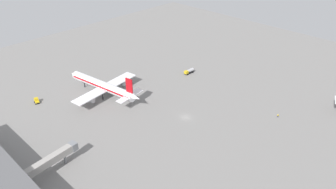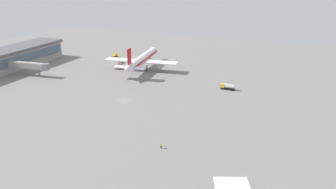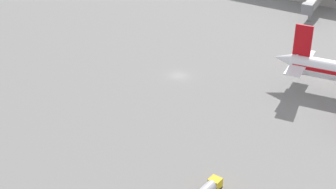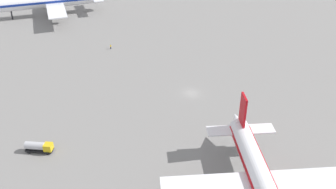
% 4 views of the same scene
% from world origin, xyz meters
% --- Properties ---
extents(ground, '(288.00, 288.00, 0.00)m').
position_xyz_m(ground, '(0.00, 0.00, 0.00)').
color(ground, gray).
extents(terminal_building, '(77.24, 16.32, 10.29)m').
position_xyz_m(terminal_building, '(-11.71, -77.94, 5.24)').
color(terminal_building, '#9E9993').
rests_on(terminal_building, ground).
extents(airplane_at_gate, '(47.84, 38.66, 14.57)m').
position_xyz_m(airplane_at_gate, '(-42.53, -13.51, 5.30)').
color(airplane_at_gate, white).
rests_on(airplane_at_gate, ground).
extents(fuel_truck, '(2.44, 6.38, 2.50)m').
position_xyz_m(fuel_truck, '(-28.36, 34.83, 1.39)').
color(fuel_truck, black).
rests_on(fuel_truck, ground).
extents(baggage_tug, '(3.56, 2.86, 2.30)m').
position_xyz_m(baggage_tug, '(-60.12, -40.61, 1.16)').
color(baggage_tug, black).
rests_on(baggage_tug, ground).
extents(ground_crew_worker, '(0.57, 0.45, 1.67)m').
position_xyz_m(ground_crew_worker, '(29.65, 29.10, 0.85)').
color(ground_crew_worker, '#1E2338').
rests_on(ground_crew_worker, ground).
extents(jet_bridge, '(5.52, 23.99, 6.74)m').
position_xyz_m(jet_bridge, '(-11.18, -59.56, 5.14)').
color(jet_bridge, '#9E9993').
rests_on(jet_bridge, ground).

